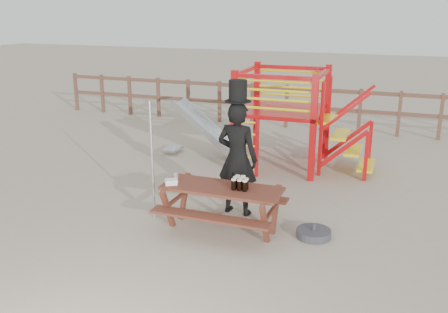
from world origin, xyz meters
TOP-DOWN VIEW (x-y plane):
  - ground at (0.00, 0.00)m, footprint 60.00×60.00m
  - back_fence at (0.00, 7.00)m, footprint 15.09×0.09m
  - playground_fort at (0.12, 3.58)m, footprint 4.71×1.84m
  - picnic_table at (0.14, 0.09)m, footprint 1.82×1.27m
  - man_with_hat at (0.14, 0.79)m, footprint 0.72×0.51m
  - metal_pole at (-1.04, 0.11)m, footprint 0.04×0.04m
  - parasol_base at (1.52, 0.31)m, footprint 0.52×0.52m
  - paper_bag at (-0.63, -0.07)m, footprint 0.23×0.21m
  - stout_pints at (0.42, 0.12)m, footprint 0.25×0.25m
  - empty_glasses at (-0.60, 0.03)m, footprint 0.07×0.07m

SIDE VIEW (x-z plane):
  - ground at x=0.00m, z-range 0.00..0.00m
  - parasol_base at x=1.52m, z-range -0.05..0.17m
  - picnic_table at x=0.14m, z-range 0.09..0.79m
  - back_fence at x=0.00m, z-range 0.14..1.34m
  - paper_bag at x=-0.63m, z-range 0.70..0.78m
  - empty_glasses at x=-0.60m, z-range 0.69..0.84m
  - stout_pints at x=0.42m, z-range 0.70..0.87m
  - metal_pole at x=-1.04m, z-range 0.00..1.94m
  - man_with_hat at x=0.14m, z-range -0.12..2.10m
  - playground_fort at x=0.12m, z-range 0.02..2.12m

